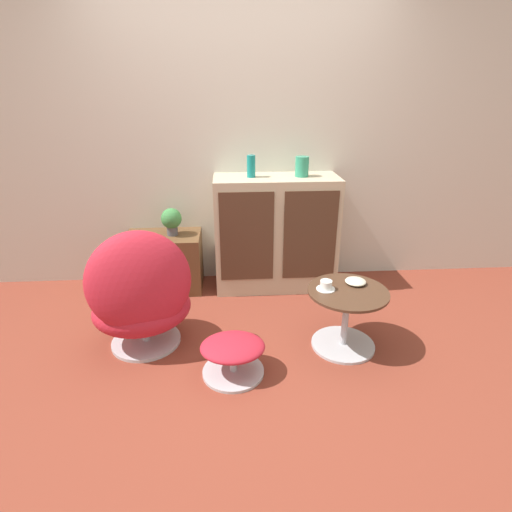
% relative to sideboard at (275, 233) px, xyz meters
% --- Properties ---
extents(ground_plane, '(12.00, 12.00, 0.00)m').
position_rel_sideboard_xyz_m(ground_plane, '(-0.29, -1.16, -0.50)').
color(ground_plane, brown).
extents(wall_back, '(6.40, 0.06, 2.60)m').
position_rel_sideboard_xyz_m(wall_back, '(-0.29, 0.25, 0.80)').
color(wall_back, beige).
rests_on(wall_back, ground_plane).
extents(sideboard, '(1.06, 0.44, 1.00)m').
position_rel_sideboard_xyz_m(sideboard, '(0.00, 0.00, 0.00)').
color(sideboard, tan).
rests_on(sideboard, ground_plane).
extents(tv_console, '(0.65, 0.42, 0.51)m').
position_rel_sideboard_xyz_m(tv_console, '(-0.99, 0.01, -0.25)').
color(tv_console, brown).
rests_on(tv_console, ground_plane).
extents(egg_chair, '(0.80, 0.76, 0.90)m').
position_rel_sideboard_xyz_m(egg_chair, '(-1.01, -0.91, -0.10)').
color(egg_chair, '#B7B7BC').
rests_on(egg_chair, ground_plane).
extents(ottoman, '(0.41, 0.39, 0.24)m').
position_rel_sideboard_xyz_m(ottoman, '(-0.40, -1.23, -0.34)').
color(ottoman, '#B7B7BC').
rests_on(ottoman, ground_plane).
extents(coffee_table, '(0.54, 0.54, 0.44)m').
position_rel_sideboard_xyz_m(coffee_table, '(0.38, -0.98, -0.25)').
color(coffee_table, '#B7B7BC').
rests_on(coffee_table, ground_plane).
extents(vase_leftmost, '(0.07, 0.07, 0.18)m').
position_rel_sideboard_xyz_m(vase_leftmost, '(-0.21, 0.00, 0.59)').
color(vase_leftmost, '#147A75').
rests_on(vase_leftmost, sideboard).
extents(vase_inner_left, '(0.11, 0.11, 0.16)m').
position_rel_sideboard_xyz_m(vase_inner_left, '(0.21, 0.00, 0.58)').
color(vase_inner_left, '#2D8E6B').
rests_on(vase_inner_left, sideboard).
extents(potted_plant, '(0.18, 0.18, 0.24)m').
position_rel_sideboard_xyz_m(potted_plant, '(-0.90, 0.01, 0.14)').
color(potted_plant, '#4C4C51').
rests_on(potted_plant, tv_console).
extents(teacup, '(0.13, 0.13, 0.06)m').
position_rel_sideboard_xyz_m(teacup, '(0.23, -0.96, -0.03)').
color(teacup, white).
rests_on(teacup, coffee_table).
extents(bowl, '(0.14, 0.14, 0.04)m').
position_rel_sideboard_xyz_m(bowl, '(0.45, -0.89, -0.04)').
color(bowl, beige).
rests_on(bowl, coffee_table).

